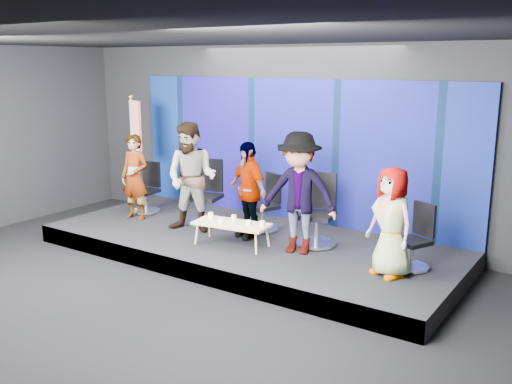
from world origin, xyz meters
TOP-DOWN VIEW (x-y plane):
  - ground at (0.00, 0.00)m, footprint 10.00×10.00m
  - room_walls at (0.00, 0.00)m, footprint 10.02×8.02m
  - riser at (0.00, 2.50)m, footprint 7.00×3.00m
  - backdrop at (0.00, 3.95)m, footprint 7.00×0.08m
  - chair_a at (-2.60, 2.78)m, footprint 0.61×0.61m
  - panelist_a at (-2.43, 2.31)m, footprint 0.62×0.45m
  - chair_b at (-1.11, 2.77)m, footprint 0.80×0.80m
  - panelist_b at (-1.01, 2.27)m, footprint 1.07×0.92m
  - chair_c at (-0.00, 3.03)m, footprint 0.74×0.74m
  - panelist_c at (-0.02, 2.53)m, footprint 1.03×0.72m
  - chair_d at (1.15, 2.81)m, footprint 0.77×0.77m
  - panelist_d at (1.07, 2.31)m, footprint 1.33×0.92m
  - chair_e at (2.80, 2.62)m, footprint 0.71×0.71m
  - panelist_e at (2.61, 2.16)m, footprint 0.88×0.76m
  - coffee_table at (0.03, 2.00)m, footprint 1.28×0.67m
  - mug_a at (-0.41, 2.02)m, footprint 0.09×0.09m
  - mug_b at (-0.10, 1.88)m, footprint 0.07×0.07m
  - mug_c at (-0.01, 2.12)m, footprint 0.08×0.08m
  - mug_d at (0.34, 2.03)m, footprint 0.07×0.07m
  - mug_e at (0.56, 2.09)m, footprint 0.08×0.08m
  - flag_stand at (-3.14, 3.04)m, footprint 0.50×0.30m

SIDE VIEW (x-z plane):
  - ground at x=0.00m, z-range 0.00..0.00m
  - riser at x=0.00m, z-range 0.00..0.30m
  - chair_e at x=2.80m, z-range 0.14..1.08m
  - chair_a at x=-2.60m, z-range 0.13..1.11m
  - chair_c at x=0.00m, z-range 0.13..1.13m
  - coffee_table at x=0.03m, z-range 0.46..0.84m
  - chair_d at x=1.15m, z-range 0.10..1.26m
  - chair_b at x=-1.11m, z-range 0.10..1.27m
  - mug_d at x=0.34m, z-range 0.68..0.76m
  - mug_b at x=-0.10m, z-range 0.68..0.76m
  - mug_e at x=0.56m, z-range 0.68..0.78m
  - mug_c at x=-0.01m, z-range 0.68..0.78m
  - mug_a at x=-0.41m, z-range 0.68..0.78m
  - panelist_e at x=2.61m, z-range 0.30..1.83m
  - panelist_a at x=-2.43m, z-range 0.30..1.89m
  - panelist_c at x=-0.02m, z-range 0.30..1.92m
  - panelist_d at x=1.07m, z-range 0.30..2.18m
  - panelist_b at x=-1.01m, z-range 0.30..2.20m
  - flag_stand at x=-3.14m, z-range 0.37..2.63m
  - backdrop at x=0.00m, z-range 0.30..2.90m
  - room_walls at x=0.00m, z-range 0.67..4.18m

